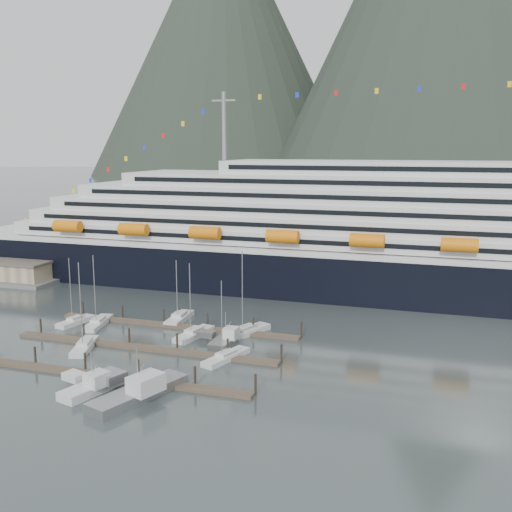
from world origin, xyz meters
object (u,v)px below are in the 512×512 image
(sailboat_b, at_px, (85,347))
(sailboat_d, at_px, (226,357))
(sailboat_g, at_px, (246,332))
(trawler_b, at_px, (92,386))
(trawler_e, at_px, (225,339))
(sailboat_a, at_px, (76,322))
(trawler_c, at_px, (138,391))
(cruise_ship, at_px, (389,242))
(sailboat_f, at_px, (179,319))
(sailboat_e, at_px, (98,323))
(sailboat_c, at_px, (194,334))

(sailboat_b, relative_size, sailboat_d, 1.14)
(sailboat_g, distance_m, trawler_b, 33.21)
(sailboat_d, bearing_deg, trawler_b, 160.51)
(sailboat_g, distance_m, trawler_e, 6.28)
(sailboat_a, relative_size, trawler_c, 0.85)
(cruise_ship, xyz_separation_m, trawler_e, (-22.76, -44.93, -11.22))
(sailboat_g, bearing_deg, sailboat_d, -152.49)
(trawler_e, bearing_deg, sailboat_d, -158.59)
(cruise_ship, xyz_separation_m, sailboat_g, (-20.96, -38.93, -11.60))
(sailboat_f, distance_m, trawler_e, 16.74)
(trawler_c, relative_size, trawler_e, 1.66)
(sailboat_f, distance_m, trawler_c, 36.45)
(sailboat_e, bearing_deg, trawler_c, -151.28)
(sailboat_e, bearing_deg, cruise_ship, -61.58)
(sailboat_e, height_order, trawler_e, sailboat_e)
(sailboat_a, relative_size, sailboat_b, 0.87)
(sailboat_b, xyz_separation_m, sailboat_d, (24.44, 2.59, -0.03))
(sailboat_e, height_order, sailboat_f, sailboat_e)
(trawler_e, bearing_deg, sailboat_a, 85.85)
(sailboat_g, distance_m, trawler_c, 31.34)
(sailboat_d, bearing_deg, sailboat_b, 113.45)
(sailboat_g, relative_size, trawler_b, 1.54)
(trawler_b, bearing_deg, sailboat_c, 8.14)
(sailboat_e, height_order, trawler_c, sailboat_e)
(sailboat_b, xyz_separation_m, sailboat_f, (7.99, 20.03, -0.01))
(trawler_b, height_order, trawler_c, trawler_c)
(sailboat_d, height_order, sailboat_g, sailboat_g)
(trawler_b, distance_m, trawler_c, 7.10)
(cruise_ship, distance_m, sailboat_d, 57.18)
(sailboat_a, height_order, sailboat_f, sailboat_a)
(sailboat_e, relative_size, sailboat_f, 1.12)
(sailboat_c, bearing_deg, sailboat_g, -52.92)
(sailboat_e, distance_m, trawler_c, 36.19)
(sailboat_a, distance_m, trawler_e, 31.56)
(sailboat_e, distance_m, sailboat_f, 15.36)
(trawler_b, bearing_deg, cruise_ship, -9.61)
(cruise_ship, distance_m, trawler_e, 51.60)
(sailboat_a, relative_size, sailboat_f, 1.05)
(sailboat_b, xyz_separation_m, sailboat_g, (23.23, 16.05, 0.01))
(sailboat_d, xyz_separation_m, sailboat_g, (-1.21, 13.46, 0.03))
(sailboat_g, bearing_deg, cruise_ship, -5.93)
(sailboat_g, height_order, trawler_c, sailboat_g)
(sailboat_e, xyz_separation_m, trawler_c, (23.73, -27.32, 0.55))
(trawler_c, bearing_deg, sailboat_c, 26.36)
(cruise_ship, bearing_deg, trawler_b, -115.20)
(sailboat_d, height_order, sailboat_e, sailboat_e)
(sailboat_f, height_order, sailboat_g, sailboat_g)
(sailboat_f, bearing_deg, trawler_e, -130.49)
(sailboat_d, bearing_deg, sailboat_f, 60.72)
(sailboat_c, xyz_separation_m, sailboat_f, (-6.78, 8.25, -0.00))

